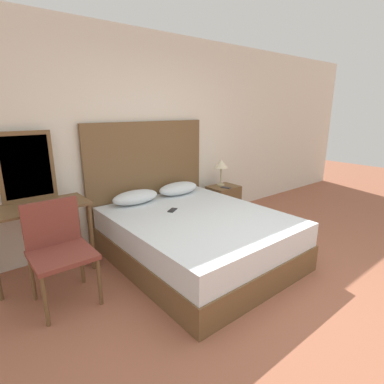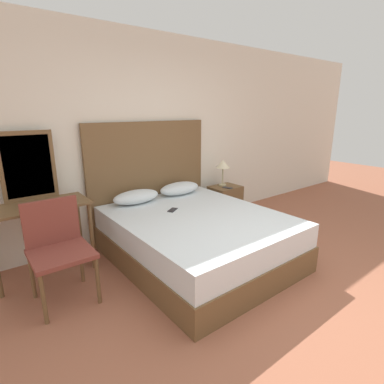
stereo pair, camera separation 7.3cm
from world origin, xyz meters
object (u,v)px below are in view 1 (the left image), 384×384
vanity_desk (39,219)px  chair (58,245)px  phone_on_bed (172,210)px  phone_on_nightstand (226,187)px  bed (198,237)px  table_lamp (221,165)px  nightstand (223,203)px

vanity_desk → chair: 0.56m
phone_on_bed → phone_on_nightstand: (1.26, 0.36, -0.00)m
bed → table_lamp: (1.18, 0.83, 0.60)m
nightstand → vanity_desk: vanity_desk is taller
phone_on_bed → nightstand: (1.31, 0.45, -0.28)m
phone_on_bed → nightstand: phone_on_bed is taller
table_lamp → chair: (-2.65, -0.61, -0.34)m
bed → table_lamp: 1.56m
phone_on_bed → chair: size_ratio=0.18×
bed → chair: size_ratio=2.22×
nightstand → chair: bearing=-168.5°
phone_on_nightstand → table_lamp: bearing=73.0°
nightstand → phone_on_nightstand: size_ratio=3.36×
vanity_desk → chair: chair is taller
bed → table_lamp: table_lamp is taller
phone_on_nightstand → vanity_desk: (-2.62, 0.10, 0.09)m
bed → nightstand: bed is taller
table_lamp → phone_on_bed: bearing=-158.3°
nightstand → bed: bearing=-147.2°
bed → nightstand: bearing=32.8°
bed → phone_on_nightstand: size_ratio=12.58×
vanity_desk → phone_on_bed: bearing=-18.6°
bed → vanity_desk: vanity_desk is taller
nightstand → phone_on_bed: bearing=-161.1°
table_lamp → phone_on_nightstand: (-0.05, -0.17, -0.32)m
chair → table_lamp: bearing=13.0°
phone_on_bed → nightstand: 1.41m
phone_on_bed → table_lamp: size_ratio=0.40×
nightstand → table_lamp: (0.01, 0.07, 0.60)m
nightstand → vanity_desk: (-2.67, 0.01, 0.37)m
table_lamp → vanity_desk: table_lamp is taller
bed → chair: (-1.47, 0.22, 0.27)m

